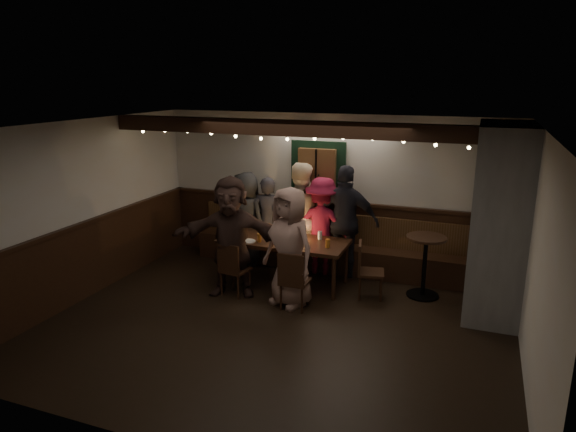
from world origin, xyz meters
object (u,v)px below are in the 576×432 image
at_px(high_top, 425,259).
at_px(person_b, 268,221).
at_px(person_d, 322,226).
at_px(person_f, 231,236).
at_px(person_a, 246,218).
at_px(person_e, 346,222).
at_px(dining_table, 283,244).
at_px(chair_near_right, 293,278).
at_px(person_c, 299,216).
at_px(chair_end, 366,267).
at_px(chair_near_left, 232,266).
at_px(person_g, 290,247).

height_order(high_top, person_b, person_b).
relative_size(person_d, person_f, 0.90).
height_order(person_a, person_e, person_e).
bearing_deg(high_top, person_f, -161.20).
height_order(person_a, person_b, person_a).
bearing_deg(person_b, person_a, 0.76).
bearing_deg(dining_table, chair_near_right, -60.94).
xyz_separation_m(person_b, person_d, (1.00, -0.06, 0.03)).
distance_m(person_a, person_b, 0.38).
relative_size(dining_table, chair_near_right, 2.35).
xyz_separation_m(chair_near_right, person_e, (0.34, 1.53, 0.44)).
bearing_deg(person_d, dining_table, 55.54).
bearing_deg(person_c, person_b, -18.48).
xyz_separation_m(high_top, person_d, (-1.71, 0.39, 0.22)).
height_order(chair_near_right, chair_end, chair_near_right).
relative_size(chair_near_left, person_b, 0.53).
bearing_deg(chair_near_left, person_d, 55.26).
relative_size(chair_near_right, person_a, 0.52).
bearing_deg(high_top, person_c, 167.68).
bearing_deg(person_g, chair_near_left, -156.00).
bearing_deg(chair_near_left, person_e, 45.93).
bearing_deg(person_a, chair_near_left, 123.84).
bearing_deg(person_f, person_c, 53.56).
relative_size(person_b, person_g, 0.90).
bearing_deg(person_c, chair_near_right, 86.30).
bearing_deg(chair_end, person_c, 148.91).
bearing_deg(person_c, dining_table, 69.19).
bearing_deg(high_top, person_a, 173.17).
distance_m(person_b, person_e, 1.39).
xyz_separation_m(chair_near_right, person_a, (-1.42, 1.50, 0.33)).
bearing_deg(chair_near_right, person_e, 77.56).
xyz_separation_m(person_e, person_g, (-0.46, -1.36, -0.06)).
xyz_separation_m(chair_end, person_f, (-1.90, -0.59, 0.43)).
bearing_deg(person_e, dining_table, 37.13).
height_order(dining_table, chair_end, dining_table).
relative_size(chair_near_left, chair_near_right, 0.97).
bearing_deg(person_g, person_e, 93.15).
relative_size(chair_end, person_d, 0.52).
height_order(dining_table, person_c, person_c).
xyz_separation_m(dining_table, person_d, (0.44, 0.65, 0.16)).
distance_m(chair_end, person_d, 1.20).
distance_m(chair_near_right, person_e, 1.63).
bearing_deg(person_d, person_f, 52.15).
bearing_deg(chair_near_left, person_a, 106.54).
bearing_deg(person_a, dining_table, 163.56).
xyz_separation_m(high_top, person_e, (-1.31, 0.40, 0.33)).
relative_size(person_c, person_d, 1.13).
bearing_deg(chair_near_left, person_c, 70.08).
bearing_deg(person_d, chair_near_right, 91.47).
xyz_separation_m(dining_table, person_f, (-0.57, -0.67, 0.25)).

